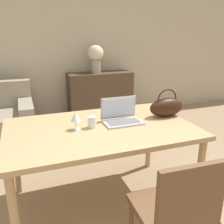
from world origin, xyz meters
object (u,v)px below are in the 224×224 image
object	(u,v)px
handbag	(167,107)
laptop	(121,115)
wine_glass	(76,117)
chair	(176,210)
drinking_glass	(92,122)
flower_vase	(96,56)

from	to	relation	value
handbag	laptop	bearing A→B (deg)	178.53
wine_glass	handbag	bearing A→B (deg)	2.50
chair	laptop	world-z (taller)	laptop
wine_glass	drinking_glass	bearing A→B (deg)	-0.90
laptop	flower_vase	xyz separation A→B (m)	(0.44, 2.26, 0.31)
handbag	drinking_glass	bearing A→B (deg)	-176.89
drinking_glass	handbag	size ratio (longest dim) A/B	0.28
flower_vase	drinking_glass	bearing A→B (deg)	-107.49
laptop	handbag	xyz separation A→B (m)	(0.46, -0.01, 0.04)
laptop	wine_glass	size ratio (longest dim) A/B	2.22
laptop	wine_glass	xyz separation A→B (m)	(-0.42, -0.05, 0.05)
laptop	handbag	size ratio (longest dim) A/B	0.97
handbag	flower_vase	distance (m)	2.29
chair	flower_vase	distance (m)	3.25
handbag	flower_vase	xyz separation A→B (m)	(-0.02, 2.27, 0.27)
wine_glass	flower_vase	size ratio (longest dim) A/B	0.32
chair	wine_glass	bearing A→B (deg)	119.04
drinking_glass	wine_glass	distance (m)	0.15
chair	flower_vase	world-z (taller)	flower_vase
laptop	flower_vase	size ratio (longest dim) A/B	0.72
laptop	handbag	distance (m)	0.46
wine_glass	chair	bearing A→B (deg)	-63.18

